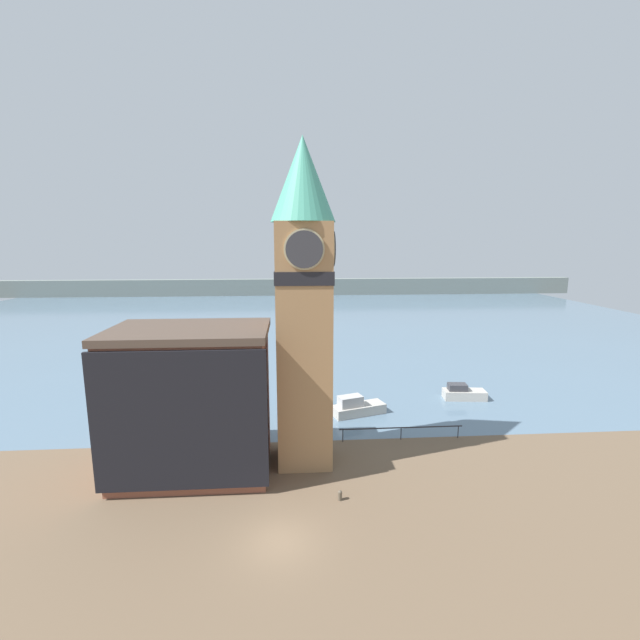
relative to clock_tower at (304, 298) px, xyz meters
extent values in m
plane|color=brown|center=(-1.69, -8.86, -12.25)|extent=(160.00, 160.00, 0.00)
cube|color=slate|center=(-1.69, 63.00, -12.26)|extent=(160.00, 120.00, 0.00)
cube|color=slate|center=(-1.69, 103.00, -9.75)|extent=(180.00, 3.00, 5.00)
cube|color=#232328|center=(8.06, 2.75, -11.20)|extent=(10.29, 0.08, 0.08)
cylinder|color=#232328|center=(3.22, 2.75, -11.73)|extent=(0.07, 0.07, 1.05)
cylinder|color=#232328|center=(8.06, 2.75, -11.73)|extent=(0.07, 0.07, 1.05)
cylinder|color=#232328|center=(12.91, 2.75, -11.73)|extent=(0.07, 0.07, 1.05)
cube|color=#9E754C|center=(-0.01, 0.01, -3.53)|extent=(3.85, 3.85, 17.46)
cube|color=black|center=(-0.01, 0.01, 1.50)|extent=(3.97, 3.97, 0.90)
cylinder|color=tan|center=(-0.01, -1.98, 3.40)|extent=(2.65, 0.12, 2.65)
cylinder|color=#333338|center=(-0.01, -2.06, 3.40)|extent=(2.41, 0.12, 2.41)
cylinder|color=tan|center=(1.98, 0.01, 3.40)|extent=(0.12, 2.65, 2.65)
cylinder|color=#333338|center=(2.06, 0.01, 3.40)|extent=(0.12, 2.41, 2.41)
cone|color=teal|center=(-0.01, 0.01, 8.01)|extent=(4.43, 4.43, 5.61)
cube|color=brown|center=(-7.87, -0.72, -7.31)|extent=(10.33, 6.84, 9.88)
cube|color=#4C3D33|center=(-7.87, -0.72, -2.12)|extent=(10.73, 7.24, 0.50)
cube|color=black|center=(-7.87, -4.29, -7.11)|extent=(10.83, 0.30, 9.09)
cube|color=#B7B2A8|center=(5.43, 8.35, -11.79)|extent=(5.35, 3.26, 0.92)
cube|color=#B2B2B2|center=(4.57, 8.07, -10.84)|extent=(2.50, 1.88, 0.98)
cube|color=#B7B2A8|center=(17.07, 11.53, -11.78)|extent=(4.43, 2.19, 0.95)
cube|color=#38383D|center=(16.30, 11.61, -10.96)|extent=(2.00, 1.41, 0.68)
cylinder|color=brown|center=(2.04, -5.29, -11.99)|extent=(0.27, 0.27, 0.53)
sphere|color=brown|center=(2.04, -5.29, -11.73)|extent=(0.29, 0.29, 0.29)
camera|label=1|loc=(-0.94, -29.76, 3.83)|focal=24.00mm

